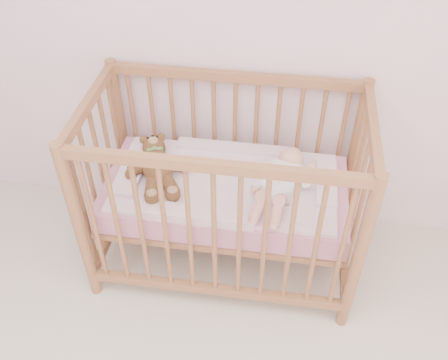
# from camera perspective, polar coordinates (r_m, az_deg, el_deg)

# --- Properties ---
(crib) EXTENTS (1.36, 0.76, 1.00)m
(crib) POSITION_cam_1_polar(r_m,az_deg,el_deg) (2.55, 0.17, -1.27)
(crib) COLOR #A26944
(crib) RESTS_ON floor
(mattress) EXTENTS (1.22, 0.62, 0.13)m
(mattress) POSITION_cam_1_polar(r_m,az_deg,el_deg) (2.56, 0.17, -1.51)
(mattress) COLOR #CC7F9A
(mattress) RESTS_ON crib
(blanket) EXTENTS (1.10, 0.58, 0.06)m
(blanket) POSITION_cam_1_polar(r_m,az_deg,el_deg) (2.51, 0.17, -0.27)
(blanket) COLOR #E9A0BE
(blanket) RESTS_ON mattress
(baby) EXTENTS (0.39, 0.61, 0.14)m
(baby) POSITION_cam_1_polar(r_m,az_deg,el_deg) (2.43, 6.58, 0.09)
(baby) COLOR white
(baby) RESTS_ON blanket
(teddy_bear) EXTENTS (0.49, 0.57, 0.13)m
(teddy_bear) POSITION_cam_1_polar(r_m,az_deg,el_deg) (2.50, -7.63, 1.65)
(teddy_bear) COLOR brown
(teddy_bear) RESTS_ON blanket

